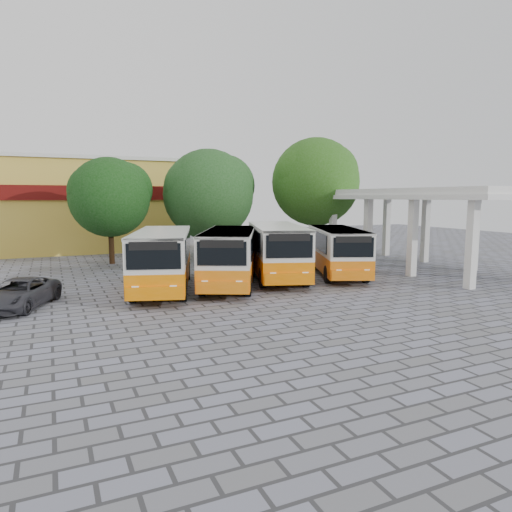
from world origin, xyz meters
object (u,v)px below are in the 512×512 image
bus_far_right (337,248)px  parked_car (19,294)px  bus_far_left (163,256)px  bus_centre_right (277,248)px  bus_centre_left (230,254)px

bus_far_right → parked_car: bearing=-153.2°
bus_far_right → bus_far_left: bearing=-157.1°
bus_far_left → bus_far_right: size_ratio=1.06×
bus_far_right → parked_car: (-17.61, -1.35, -1.05)m
bus_far_left → parked_car: bus_far_left is taller
bus_centre_right → parked_car: 13.88m
bus_centre_right → bus_centre_left: bearing=-145.7°
bus_centre_right → parked_car: bearing=-153.2°
bus_centre_left → bus_far_left: bearing=-158.4°
bus_far_right → parked_car: size_ratio=1.89×
bus_centre_left → parked_car: (-10.31, -0.99, -1.13)m
parked_car → bus_far_right: bearing=28.1°
bus_far_left → bus_far_right: (10.94, 0.09, -0.11)m
parked_car → bus_far_left: bearing=34.4°
bus_centre_right → bus_far_left: bearing=-155.8°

